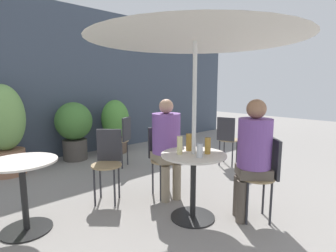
# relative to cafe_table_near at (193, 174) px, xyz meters

# --- Properties ---
(ground_plane) EXTENTS (20.00, 20.00, 0.00)m
(ground_plane) POSITION_rel_cafe_table_near_xyz_m (-0.08, -0.18, -0.49)
(ground_plane) COLOR gray
(storefront_wall) EXTENTS (10.00, 0.06, 3.00)m
(storefront_wall) POSITION_rel_cafe_table_near_xyz_m (-0.08, 3.49, 1.01)
(storefront_wall) COLOR #3D4756
(storefront_wall) RESTS_ON ground_plane
(cafe_table_near) EXTENTS (0.69, 0.69, 0.71)m
(cafe_table_near) POSITION_rel_cafe_table_near_xyz_m (0.00, 0.00, 0.00)
(cafe_table_near) COLOR black
(cafe_table_near) RESTS_ON ground_plane
(cafe_table_far) EXTENTS (0.65, 0.65, 0.71)m
(cafe_table_far) POSITION_rel_cafe_table_near_xyz_m (-1.41, 0.93, -0.01)
(cafe_table_far) COLOR black
(cafe_table_far) RESTS_ON ground_plane
(bistro_chair_0) EXTENTS (0.42, 0.42, 0.88)m
(bistro_chair_0) POSITION_rel_cafe_table_near_xyz_m (0.53, -0.53, 0.05)
(bistro_chair_0) COLOR #997F56
(bistro_chair_0) RESTS_ON ground_plane
(bistro_chair_1) EXTENTS (0.38, 0.40, 0.88)m
(bistro_chair_1) POSITION_rel_cafe_table_near_xyz_m (0.19, 0.73, 0.05)
(bistro_chair_1) COLOR #997F56
(bistro_chair_1) RESTS_ON ground_plane
(bistro_chair_2) EXTENTS (0.40, 0.38, 0.88)m
(bistro_chair_2) POSITION_rel_cafe_table_near_xyz_m (1.81, 0.85, 0.05)
(bistro_chair_2) COLOR #997F56
(bistro_chair_2) RESTS_ON ground_plane
(bistro_chair_3) EXTENTS (0.42, 0.42, 0.88)m
(bistro_chair_3) POSITION_rel_cafe_table_near_xyz_m (-0.43, 1.03, 0.05)
(bistro_chair_3) COLOR #997F56
(bistro_chair_3) RESTS_ON ground_plane
(bistro_chair_4) EXTENTS (0.41, 0.42, 0.88)m
(bistro_chair_4) POSITION_rel_cafe_table_near_xyz_m (0.43, 2.06, 0.05)
(bistro_chair_4) COLOR #997F56
(bistro_chair_4) RESTS_ON ground_plane
(seated_person_0) EXTENTS (0.44, 0.44, 1.29)m
(seated_person_0) POSITION_rel_cafe_table_near_xyz_m (0.44, -0.43, 0.27)
(seated_person_0) COLOR brown
(seated_person_0) RESTS_ON ground_plane
(seated_person_1) EXTENTS (0.38, 0.40, 1.26)m
(seated_person_1) POSITION_rel_cafe_table_near_xyz_m (0.15, 0.59, 0.26)
(seated_person_1) COLOR gray
(seated_person_1) RESTS_ON ground_plane
(beer_glass_0) EXTENTS (0.07, 0.07, 0.19)m
(beer_glass_0) POSITION_rel_cafe_table_near_xyz_m (0.07, 0.13, 0.32)
(beer_glass_0) COLOR #B28433
(beer_glass_0) RESTS_ON cafe_table_near
(beer_glass_1) EXTENTS (0.06, 0.06, 0.19)m
(beer_glass_1) POSITION_rel_cafe_table_near_xyz_m (-0.11, 0.09, 0.32)
(beer_glass_1) COLOR beige
(beer_glass_1) RESTS_ON cafe_table_near
(beer_glass_2) EXTENTS (0.06, 0.06, 0.14)m
(beer_glass_2) POSITION_rel_cafe_table_near_xyz_m (-0.06, -0.13, 0.29)
(beer_glass_2) COLOR silver
(beer_glass_2) RESTS_ON cafe_table_near
(beer_glass_3) EXTENTS (0.06, 0.06, 0.17)m
(beer_glass_3) POSITION_rel_cafe_table_near_xyz_m (0.11, -0.10, 0.31)
(beer_glass_3) COLOR #B28433
(beer_glass_3) RESTS_ON cafe_table_near
(potted_plant_0) EXTENTS (0.61, 0.61, 1.45)m
(potted_plant_0) POSITION_rel_cafe_table_near_xyz_m (-1.17, 2.94, 0.28)
(potted_plant_0) COLOR #93664C
(potted_plant_0) RESTS_ON ground_plane
(potted_plant_1) EXTENTS (0.69, 0.69, 1.11)m
(potted_plant_1) POSITION_rel_cafe_table_near_xyz_m (-0.00, 3.08, 0.16)
(potted_plant_1) COLOR #47423D
(potted_plant_1) RESTS_ON ground_plane
(potted_plant_2) EXTENTS (0.58, 0.58, 1.13)m
(potted_plant_2) POSITION_rel_cafe_table_near_xyz_m (0.87, 3.03, 0.12)
(potted_plant_2) COLOR brown
(potted_plant_2) RESTS_ON ground_plane
(umbrella) EXTENTS (2.14, 2.14, 2.14)m
(umbrella) POSITION_rel_cafe_table_near_xyz_m (-0.00, -0.00, 1.50)
(umbrella) COLOR silver
(umbrella) RESTS_ON ground_plane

